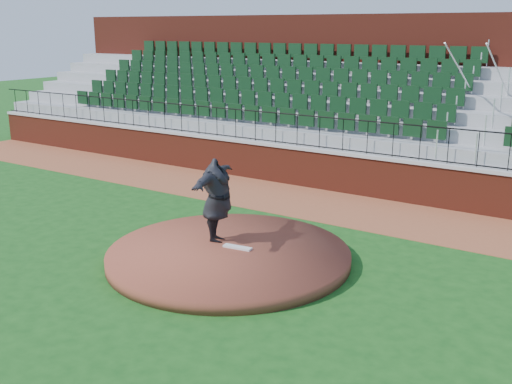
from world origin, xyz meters
TOP-DOWN VIEW (x-y plane):
  - ground at (0.00, 0.00)m, footprint 90.00×90.00m
  - warning_track at (0.00, 5.40)m, footprint 34.00×3.20m
  - field_wall at (0.00, 7.00)m, footprint 34.00×0.35m
  - wall_cap at (0.00, 7.00)m, footprint 34.00×0.45m
  - wall_railing at (0.00, 7.00)m, footprint 34.00×0.05m
  - seating_stands at (0.00, 9.72)m, footprint 34.00×5.10m
  - concourse_wall at (0.00, 12.52)m, footprint 34.00×0.50m
  - pitchers_mound at (0.06, 0.30)m, footprint 5.39×5.39m
  - pitching_rubber at (0.16, 0.50)m, footprint 0.68×0.25m
  - pitcher at (-0.50, 0.65)m, footprint 1.39×2.48m

SIDE VIEW (x-z plane):
  - ground at x=0.00m, z-range 0.00..0.00m
  - warning_track at x=0.00m, z-range 0.00..0.01m
  - pitchers_mound at x=0.06m, z-range 0.00..0.25m
  - pitching_rubber at x=0.16m, z-range 0.25..0.29m
  - field_wall at x=0.00m, z-range 0.00..1.20m
  - pitcher at x=-0.50m, z-range 0.25..2.20m
  - wall_cap at x=0.00m, z-range 1.20..1.30m
  - wall_railing at x=0.00m, z-range 1.30..2.30m
  - seating_stands at x=0.00m, z-range 0.00..4.60m
  - concourse_wall at x=0.00m, z-range 0.00..5.50m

